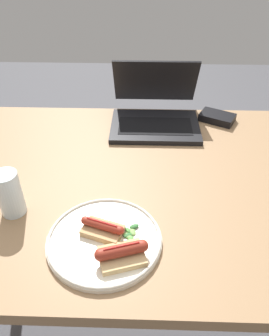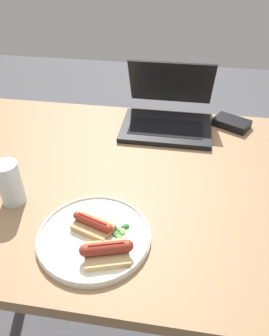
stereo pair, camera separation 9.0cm
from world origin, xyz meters
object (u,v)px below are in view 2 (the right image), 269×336
(drinking_glass, at_px, (10,183))
(external_drive, at_px, (232,123))
(laptop, at_px, (167,114))
(plate, at_px, (94,236))

(drinking_glass, relative_size, external_drive, 0.84)
(laptop, bearing_deg, plate, -102.67)
(plate, height_order, external_drive, external_drive)
(plate, bearing_deg, drinking_glass, 159.02)
(laptop, bearing_deg, drinking_glass, -127.94)
(plate, distance_m, external_drive, 0.69)
(external_drive, bearing_deg, laptop, -147.39)
(external_drive, bearing_deg, plate, -93.61)
(plate, height_order, drinking_glass, drinking_glass)
(external_drive, bearing_deg, drinking_glass, -112.75)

